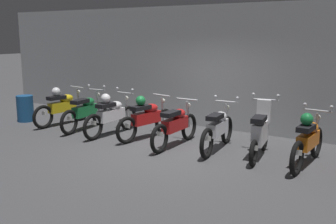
# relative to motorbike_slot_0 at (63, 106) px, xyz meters

# --- Properties ---
(ground_plane) EXTENTS (80.00, 80.00, 0.00)m
(ground_plane) POSITION_rel_motorbike_slot_0_xyz_m (3.84, -0.56, -0.53)
(ground_plane) COLOR #424244
(back_wall) EXTENTS (16.00, 0.30, 3.30)m
(back_wall) POSITION_rel_motorbike_slot_0_xyz_m (3.84, 2.05, 1.12)
(back_wall) COLOR #9EA0A3
(back_wall) RESTS_ON ground
(motorbike_slot_0) EXTENTS (0.56, 1.95, 1.08)m
(motorbike_slot_0) POSITION_rel_motorbike_slot_0_xyz_m (0.00, 0.00, 0.00)
(motorbike_slot_0) COLOR black
(motorbike_slot_0) RESTS_ON ground
(motorbike_slot_1) EXTENTS (0.59, 1.95, 1.15)m
(motorbike_slot_1) POSITION_rel_motorbike_slot_0_xyz_m (0.96, -0.08, -0.03)
(motorbike_slot_1) COLOR black
(motorbike_slot_1) RESTS_ON ground
(motorbike_slot_2) EXTENTS (0.59, 1.95, 1.15)m
(motorbike_slot_2) POSITION_rel_motorbike_slot_0_xyz_m (1.92, -0.15, 0.00)
(motorbike_slot_2) COLOR black
(motorbike_slot_2) RESTS_ON ground
(motorbike_slot_3) EXTENTS (0.58, 1.94, 1.08)m
(motorbike_slot_3) POSITION_rel_motorbike_slot_0_xyz_m (2.88, 0.03, 0.00)
(motorbike_slot_3) COLOR black
(motorbike_slot_3) RESTS_ON ground
(motorbike_slot_4) EXTENTS (0.56, 1.95, 1.03)m
(motorbike_slot_4) POSITION_rel_motorbike_slot_0_xyz_m (3.84, -0.17, -0.04)
(motorbike_slot_4) COLOR black
(motorbike_slot_4) RESTS_ON ground
(motorbike_slot_5) EXTENTS (0.59, 1.95, 1.15)m
(motorbike_slot_5) POSITION_rel_motorbike_slot_0_xyz_m (4.80, 0.05, -0.03)
(motorbike_slot_5) COLOR black
(motorbike_slot_5) RESTS_ON ground
(motorbike_slot_6) EXTENTS (0.58, 1.67, 1.29)m
(motorbike_slot_6) POSITION_rel_motorbike_slot_0_xyz_m (5.76, 0.04, 0.00)
(motorbike_slot_6) COLOR black
(motorbike_slot_6) RESTS_ON ground
(motorbike_slot_7) EXTENTS (0.59, 1.95, 1.15)m
(motorbike_slot_7) POSITION_rel_motorbike_slot_0_xyz_m (6.73, 0.02, 0.00)
(motorbike_slot_7) COLOR black
(motorbike_slot_7) RESTS_ON ground
(trash_bin) EXTENTS (0.48, 0.48, 0.76)m
(trash_bin) POSITION_rel_motorbike_slot_0_xyz_m (-1.26, -0.29, -0.14)
(trash_bin) COLOR navy
(trash_bin) RESTS_ON ground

